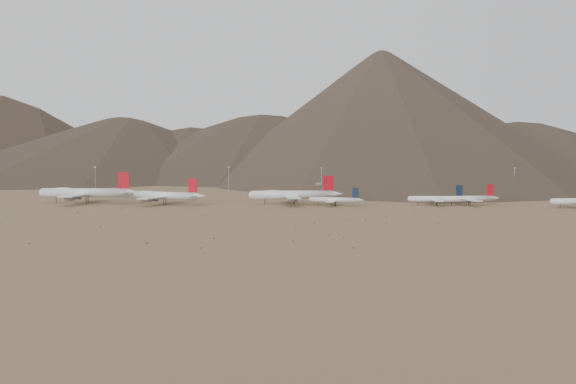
# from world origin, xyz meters

# --- Properties ---
(ground) EXTENTS (3000.00, 3000.00, 0.00)m
(ground) POSITION_xyz_m (0.00, 0.00, 0.00)
(ground) COLOR olive
(ground) RESTS_ON ground
(mountain_ridge) EXTENTS (4400.00, 1000.00, 300.00)m
(mountain_ridge) POSITION_xyz_m (0.00, 900.00, 150.00)
(mountain_ridge) COLOR #443529
(mountain_ridge) RESTS_ON ground
(widebody_west) EXTENTS (78.28, 59.81, 23.25)m
(widebody_west) POSITION_xyz_m (-142.15, 32.02, 8.02)
(widebody_west) COLOR white
(widebody_west) RESTS_ON ground
(widebody_centre) EXTENTS (62.99, 49.89, 19.24)m
(widebody_centre) POSITION_xyz_m (-80.47, 26.92, 6.64)
(widebody_centre) COLOR white
(widebody_centre) RESTS_ON ground
(widebody_east) EXTENTS (69.53, 54.32, 20.82)m
(widebody_east) POSITION_xyz_m (13.61, 36.53, 7.18)
(widebody_east) COLOR white
(widebody_east) RESTS_ON ground
(narrowbody_a) EXTENTS (39.63, 28.98, 13.20)m
(narrowbody_a) POSITION_xyz_m (44.88, 25.72, 4.28)
(narrowbody_a) COLOR white
(narrowbody_a) RESTS_ON ground
(narrowbody_b) EXTENTS (43.85, 31.51, 14.46)m
(narrowbody_b) POSITION_xyz_m (117.89, 36.97, 4.69)
(narrowbody_b) COLOR white
(narrowbody_b) RESTS_ON ground
(narrowbody_c) EXTENTS (44.10, 32.64, 14.93)m
(narrowbody_c) POSITION_xyz_m (141.33, 38.88, 4.84)
(narrowbody_c) COLOR white
(narrowbody_c) RESTS_ON ground
(control_tower) EXTENTS (8.00, 8.00, 12.00)m
(control_tower) POSITION_xyz_m (30.00, 120.00, 5.32)
(control_tower) COLOR tan
(control_tower) RESTS_ON ground
(mast_far_west) EXTENTS (2.00, 0.60, 25.70)m
(mast_far_west) POSITION_xyz_m (-173.69, 120.43, 14.20)
(mast_far_west) COLOR gray
(mast_far_west) RESTS_ON ground
(mast_west) EXTENTS (2.00, 0.60, 25.70)m
(mast_west) POSITION_xyz_m (-53.86, 138.30, 14.20)
(mast_west) COLOR gray
(mast_west) RESTS_ON ground
(mast_centre) EXTENTS (2.00, 0.60, 25.70)m
(mast_centre) POSITION_xyz_m (32.33, 118.59, 14.20)
(mast_centre) COLOR gray
(mast_centre) RESTS_ON ground
(mast_east) EXTENTS (2.00, 0.60, 25.70)m
(mast_east) POSITION_xyz_m (128.99, 134.28, 14.20)
(mast_east) COLOR gray
(mast_east) RESTS_ON ground
(mast_far_east) EXTENTS (2.00, 0.60, 25.70)m
(mast_far_east) POSITION_xyz_m (199.21, 127.65, 14.20)
(mast_far_east) COLOR gray
(mast_far_east) RESTS_ON ground
(desert_scrub) EXTENTS (435.39, 173.57, 0.86)m
(desert_scrub) POSITION_xyz_m (7.57, -94.31, 0.32)
(desert_scrub) COLOR olive
(desert_scrub) RESTS_ON ground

